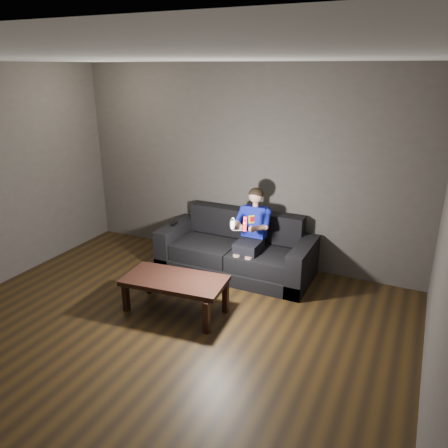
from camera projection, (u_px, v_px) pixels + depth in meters
The scene contains 10 objects.
floor at pixel (143, 351), 4.30m from camera, with size 5.00×5.00×0.00m, color black.
back_wall at pixel (244, 167), 5.96m from camera, with size 5.00×0.04×2.70m, color #3F3B37.
right_wall at pixel (448, 278), 2.83m from camera, with size 0.04×5.00×2.70m, color #3F3B37.
ceiling at pixel (121, 59), 3.38m from camera, with size 5.00×5.00×0.02m, color beige.
sofa at pixel (237, 254), 5.89m from camera, with size 2.05×0.88×0.79m.
child at pixel (252, 227), 5.61m from camera, with size 0.46×0.56×1.12m.
wii_remote_red at pixel (245, 224), 5.14m from camera, with size 0.05×0.07×0.18m.
nunchuk_white at pixel (233, 224), 5.22m from camera, with size 0.09×0.11×0.17m.
wii_remote_black at pixel (174, 224), 6.10m from camera, with size 0.06×0.15×0.03m.
coffee_table at pixel (175, 283), 4.89m from camera, with size 1.19×0.69×0.41m.
Camera 1 is at (2.28, -2.92, 2.65)m, focal length 35.00 mm.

